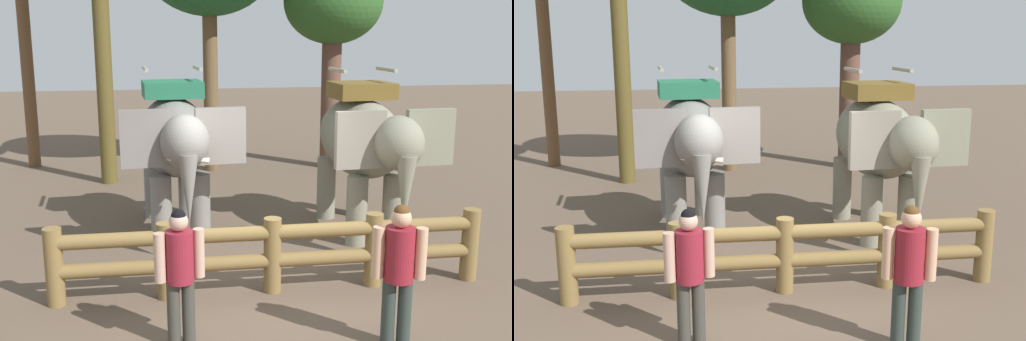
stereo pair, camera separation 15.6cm
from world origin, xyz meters
The scene contains 7 objects.
ground_plane centered at (0.00, 0.00, 0.00)m, with size 60.00×60.00×0.00m, color brown.
log_fence centered at (0.00, -0.23, 0.60)m, with size 5.97×0.31×1.05m.
elephant_near_left centered at (-1.18, 2.58, 1.63)m, with size 1.93×3.40×2.91m.
elephant_center centered at (2.04, 2.01, 1.62)m, with size 1.92×3.36×2.89m.
tourist_woman_in_black centered at (-1.30, -1.53, 0.93)m, with size 0.56×0.37×1.62m.
tourist_man_in_blue centered at (1.09, -1.96, 0.97)m, with size 0.58×0.40×1.68m.
tree_far_left centered at (2.97, 7.34, 4.05)m, with size 2.47×2.47×5.26m.
Camera 2 is at (-1.36, -8.06, 3.52)m, focal length 43.37 mm.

